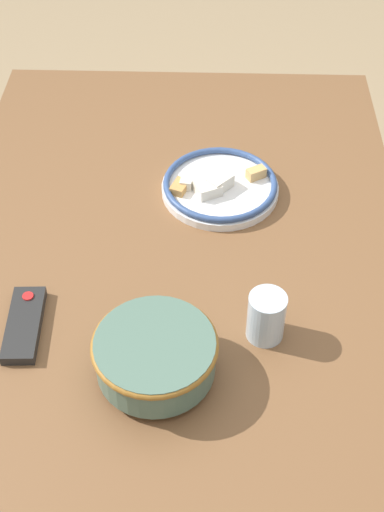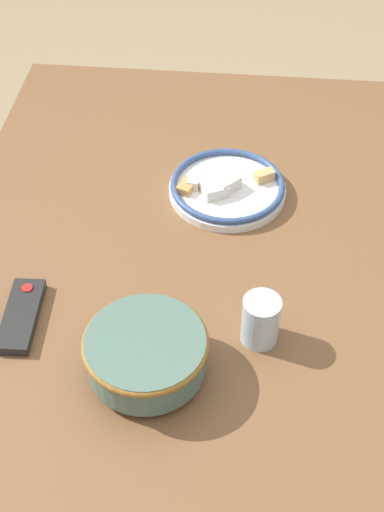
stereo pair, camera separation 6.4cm
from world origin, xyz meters
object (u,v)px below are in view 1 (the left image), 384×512
tv_remote (24,324)px  drinking_glass (266,317)px  noodle_bowl (155,355)px  food_plate (219,186)px

tv_remote → drinking_glass: size_ratio=1.75×
noodle_bowl → food_plate: noodle_bowl is taller
food_plate → drinking_glass: drinking_glass is taller
noodle_bowl → drinking_glass: bearing=-64.1°
food_plate → tv_remote: (-0.39, 0.35, -0.01)m
noodle_bowl → tv_remote: bearing=69.4°
noodle_bowl → tv_remote: 0.27m
tv_remote → drinking_glass: drinking_glass is taller
noodle_bowl → food_plate: size_ratio=0.83×
food_plate → drinking_glass: (-0.39, -0.08, 0.03)m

